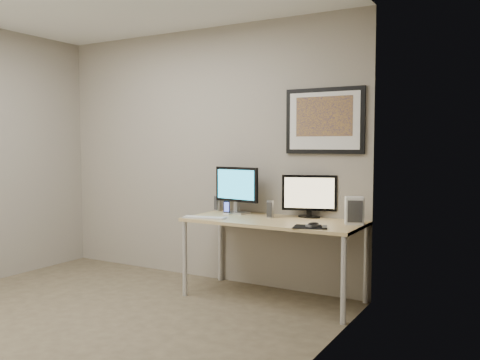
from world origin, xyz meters
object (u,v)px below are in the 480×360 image
(speaker_right, at_px, (270,209))
(keyboard, at_px, (204,217))
(desk, at_px, (273,227))
(phone_dock, at_px, (227,208))
(monitor_tv, at_px, (309,195))
(fan_unit, at_px, (354,211))
(monitor_large, at_px, (237,188))
(framed_art, at_px, (324,121))
(speaker_left, at_px, (218,203))

(speaker_right, bearing_deg, keyboard, -163.70)
(desk, relative_size, phone_dock, 12.08)
(speaker_right, xyz_separation_m, phone_dock, (-0.47, -0.00, -0.01))
(monitor_tv, height_order, fan_unit, monitor_tv)
(monitor_tv, bearing_deg, desk, -146.77)
(desk, relative_size, monitor_tv, 3.26)
(phone_dock, bearing_deg, monitor_large, 51.92)
(desk, distance_m, speaker_right, 0.19)
(desk, height_order, speaker_right, speaker_right)
(keyboard, height_order, fan_unit, fan_unit)
(speaker_right, distance_m, keyboard, 0.61)
(phone_dock, relative_size, keyboard, 0.33)
(monitor_large, xyz_separation_m, fan_unit, (1.21, -0.09, -0.14))
(framed_art, relative_size, phone_dock, 5.66)
(phone_dock, relative_size, fan_unit, 0.56)
(fan_unit, bearing_deg, monitor_large, 152.14)
(monitor_large, relative_size, monitor_tv, 1.02)
(monitor_large, relative_size, phone_dock, 3.77)
(fan_unit, bearing_deg, desk, 164.23)
(monitor_large, xyz_separation_m, speaker_right, (0.42, -0.10, -0.17))
(framed_art, xyz_separation_m, monitor_tv, (-0.12, -0.05, -0.68))
(keyboard, relative_size, fan_unit, 1.72)
(framed_art, xyz_separation_m, monitor_large, (-0.84, -0.14, -0.64))
(monitor_large, height_order, monitor_tv, monitor_large)
(desk, height_order, monitor_tv, monitor_tv)
(speaker_left, bearing_deg, fan_unit, 13.89)
(speaker_right, height_order, keyboard, speaker_right)
(desk, xyz_separation_m, framed_art, (0.35, 0.33, 0.96))
(monitor_large, height_order, phone_dock, monitor_large)
(monitor_tv, height_order, phone_dock, monitor_tv)
(speaker_right, bearing_deg, fan_unit, -15.57)
(desk, height_order, framed_art, framed_art)
(framed_art, xyz_separation_m, speaker_right, (-0.43, -0.24, -0.81))
(speaker_left, bearing_deg, framed_art, 23.82)
(monitor_large, distance_m, fan_unit, 1.22)
(monitor_large, relative_size, fan_unit, 2.13)
(desk, height_order, phone_dock, phone_dock)
(framed_art, bearing_deg, monitor_large, -170.46)
(monitor_large, distance_m, keyboard, 0.50)
(framed_art, xyz_separation_m, fan_unit, (0.36, -0.24, -0.77))
(framed_art, height_order, monitor_tv, framed_art)
(speaker_left, bearing_deg, monitor_large, 3.39)
(framed_art, bearing_deg, phone_dock, -164.72)
(monitor_large, relative_size, keyboard, 1.24)
(monitor_large, relative_size, speaker_left, 3.05)
(speaker_right, relative_size, fan_unit, 0.68)
(framed_art, distance_m, monitor_tv, 0.69)
(desk, bearing_deg, speaker_left, 160.26)
(desk, bearing_deg, monitor_tv, 50.27)
(desk, relative_size, speaker_left, 9.77)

